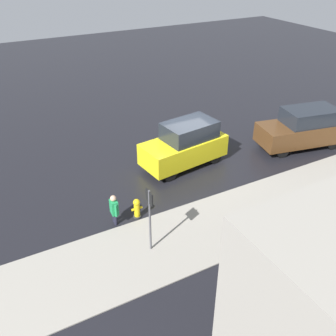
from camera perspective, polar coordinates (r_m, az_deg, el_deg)
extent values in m
plane|color=black|center=(17.40, 3.37, 0.52)|extent=(60.00, 60.00, 0.00)
cube|color=gray|center=(14.62, 11.97, -6.85)|extent=(24.00, 3.20, 0.04)
cube|color=yellow|center=(17.00, 2.38, 2.83)|extent=(4.09, 2.18, 0.99)
cube|color=#1E232B|center=(16.77, 3.30, 5.77)|extent=(2.51, 1.78, 0.77)
cylinder|color=black|center=(16.08, 0.27, -0.98)|extent=(0.62, 0.29, 0.60)
cylinder|color=black|center=(17.09, -2.54, 1.10)|extent=(0.62, 0.29, 0.60)
cylinder|color=black|center=(17.50, 7.12, 1.64)|extent=(0.62, 0.29, 0.60)
cylinder|color=black|center=(18.44, 4.17, 3.43)|extent=(0.62, 0.29, 0.60)
cube|color=#513319|center=(19.76, 19.60, 5.14)|extent=(4.56, 2.56, 0.95)
cube|color=#1E232B|center=(19.64, 20.86, 7.44)|extent=(2.83, 2.02, 0.73)
cylinder|color=black|center=(18.67, 17.02, 2.42)|extent=(0.63, 0.33, 0.60)
cylinder|color=black|center=(19.75, 14.81, 4.41)|extent=(0.63, 0.33, 0.60)
cylinder|color=black|center=(20.30, 23.80, 3.44)|extent=(0.63, 0.33, 0.60)
cylinder|color=black|center=(21.30, 21.43, 5.24)|extent=(0.63, 0.33, 0.60)
cylinder|color=gold|center=(14.05, -4.75, -6.44)|extent=(0.22, 0.22, 0.62)
sphere|color=gold|center=(13.83, -4.82, -5.25)|extent=(0.26, 0.26, 0.26)
cylinder|color=gold|center=(14.06, -4.17, -6.01)|extent=(0.10, 0.09, 0.09)
cylinder|color=gold|center=(13.96, -5.37, -6.38)|extent=(0.10, 0.09, 0.09)
cylinder|color=#2D2D2D|center=(14.22, -4.70, -7.33)|extent=(0.31, 0.31, 0.06)
cube|color=#1E8C4C|center=(13.61, -8.23, -5.91)|extent=(0.27, 0.38, 0.55)
sphere|color=tan|center=(13.39, -8.36, -4.60)|extent=(0.22, 0.22, 0.22)
cylinder|color=#1E1E2D|center=(13.99, -8.19, -7.34)|extent=(0.13, 0.13, 0.45)
cylinder|color=#1E1E2D|center=(13.85, -7.97, -7.77)|extent=(0.13, 0.13, 0.45)
cylinder|color=#1E8C4C|center=(13.80, -8.53, -5.36)|extent=(0.09, 0.09, 0.50)
cylinder|color=#1E8C4C|center=(13.43, -7.93, -6.48)|extent=(0.09, 0.09, 0.50)
cylinder|color=#B7BABF|center=(14.67, 22.25, -6.17)|extent=(0.04, 0.04, 1.05)
cylinder|color=#B7BABF|center=(13.73, 18.18, -8.10)|extent=(0.04, 0.04, 1.05)
cylinder|color=#B7BABF|center=(12.88, 13.51, -10.25)|extent=(0.04, 0.04, 1.05)
cylinder|color=#B7BABF|center=(12.14, 8.14, -12.59)|extent=(0.04, 0.04, 1.05)
cylinder|color=#B7BABF|center=(13.91, 20.64, -5.57)|extent=(7.27, 0.04, 0.04)
cylinder|color=#B7BABF|center=(14.16, 20.33, -6.94)|extent=(7.27, 0.04, 0.04)
cylinder|color=#4C4C51|center=(12.10, -2.76, -8.15)|extent=(0.07, 0.07, 2.40)
cube|color=black|center=(11.53, -2.87, -4.49)|extent=(0.04, 0.44, 0.44)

